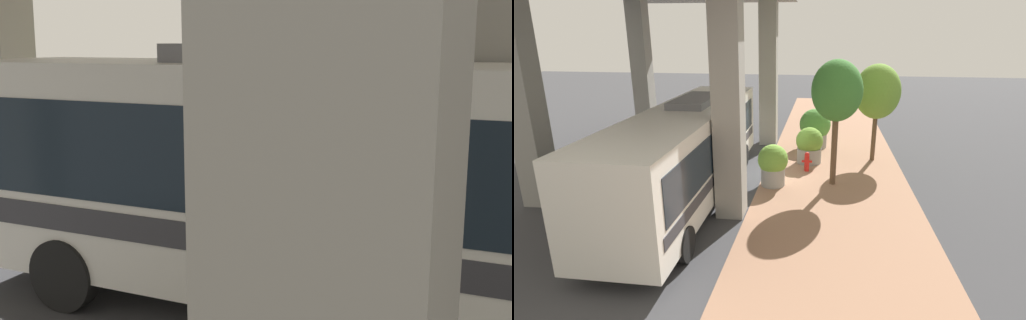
# 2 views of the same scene
# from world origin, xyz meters

# --- Properties ---
(ground_plane) EXTENTS (80.00, 80.00, 0.00)m
(ground_plane) POSITION_xyz_m (0.00, 0.00, 0.00)
(ground_plane) COLOR #38383A
(ground_plane) RESTS_ON ground
(sidewalk_strip) EXTENTS (6.00, 40.00, 0.02)m
(sidewalk_strip) POSITION_xyz_m (-3.00, 0.00, 0.01)
(sidewalk_strip) COLOR #936B51
(sidewalk_strip) RESTS_ON ground
(bus) EXTENTS (2.74, 11.93, 3.57)m
(bus) POSITION_xyz_m (2.32, 3.38, 1.94)
(bus) COLOR silver
(bus) RESTS_ON ground
(fire_hydrant) EXTENTS (0.46, 0.22, 0.88)m
(fire_hydrant) POSITION_xyz_m (-1.82, -0.11, 0.44)
(fire_hydrant) COLOR red
(fire_hydrant) RESTS_ON ground
(planter_front) EXTENTS (1.26, 1.26, 1.71)m
(planter_front) POSITION_xyz_m (-1.86, -1.32, 0.85)
(planter_front) COLOR gray
(planter_front) RESTS_ON ground
(planter_middle) EXTENTS (1.64, 1.64, 2.06)m
(planter_middle) POSITION_xyz_m (-2.04, -4.02, 1.05)
(planter_middle) COLOR gray
(planter_middle) RESTS_ON ground
(planter_back) EXTENTS (1.21, 1.21, 1.70)m
(planter_back) POSITION_xyz_m (-0.55, 1.76, 0.89)
(planter_back) COLOR gray
(planter_back) RESTS_ON ground
(street_tree_near) EXTENTS (2.09, 2.09, 4.54)m
(street_tree_near) POSITION_xyz_m (-4.86, -2.14, 3.27)
(street_tree_near) COLOR brown
(street_tree_near) RESTS_ON ground
(street_tree_far) EXTENTS (1.95, 1.95, 4.96)m
(street_tree_far) POSITION_xyz_m (-2.93, 1.29, 3.74)
(street_tree_far) COLOR brown
(street_tree_far) RESTS_ON ground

